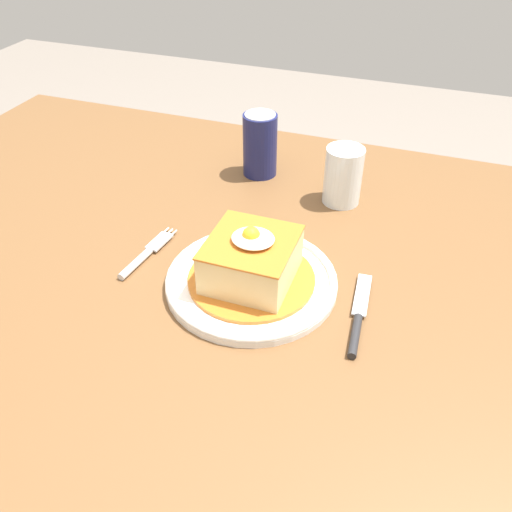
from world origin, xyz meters
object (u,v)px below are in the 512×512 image
object	(u,v)px
fork	(144,256)
soda_can	(260,145)
main_plate	(251,280)
drinking_glass	(343,179)
knife	(357,323)

from	to	relation	value
fork	soda_can	distance (m)	0.34
fork	main_plate	bearing A→B (deg)	-0.23
drinking_glass	main_plate	bearing A→B (deg)	-104.81
knife	soda_can	bearing A→B (deg)	126.64
soda_can	knife	bearing A→B (deg)	-53.36
knife	main_plate	bearing A→B (deg)	168.71
fork	soda_can	bearing A→B (deg)	76.02
main_plate	fork	xyz separation A→B (m)	(-0.18, 0.00, -0.00)
main_plate	fork	size ratio (longest dim) A/B	1.80
soda_can	drinking_glass	distance (m)	0.18
main_plate	knife	world-z (taller)	main_plate
soda_can	drinking_glass	xyz separation A→B (m)	(0.17, -0.05, -0.02)
main_plate	drinking_glass	bearing A→B (deg)	75.19
knife	drinking_glass	world-z (taller)	drinking_glass
soda_can	drinking_glass	bearing A→B (deg)	-15.52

